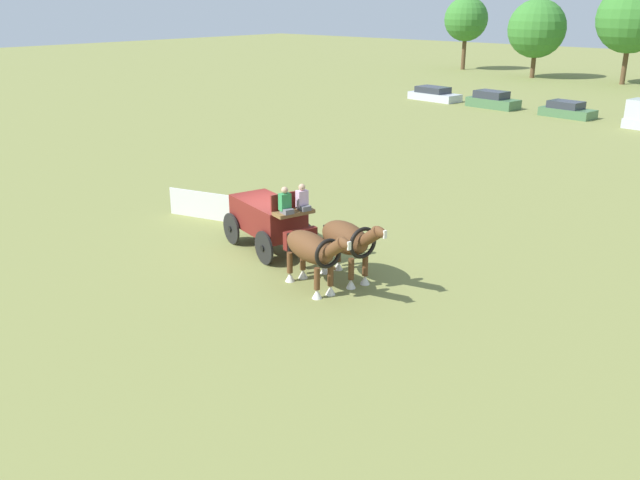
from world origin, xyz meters
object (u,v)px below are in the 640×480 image
show_wagon (270,218)px  parked_vehicle_c (567,110)px  draft_horse_off (312,250)px  draft_horse_near (347,240)px  parked_vehicle_a (434,94)px  parked_vehicle_b (492,100)px

show_wagon → parked_vehicle_c: show_wagon is taller
draft_horse_off → parked_vehicle_c: (-7.37, 35.97, -0.78)m
show_wagon → draft_horse_near: bearing=-4.2°
show_wagon → parked_vehicle_a: bearing=114.6°
draft_horse_off → parked_vehicle_a: size_ratio=0.67×
draft_horse_near → draft_horse_off: 1.30m
parked_vehicle_b → parked_vehicle_c: bearing=-3.6°
draft_horse_near → parked_vehicle_c: (-7.67, 34.70, -0.83)m
show_wagon → parked_vehicle_a: (-16.11, 35.23, -0.69)m
show_wagon → draft_horse_near: show_wagon is taller
draft_horse_off → parked_vehicle_c: size_ratio=0.78×
draft_horse_near → draft_horse_off: (-0.30, -1.26, -0.05)m
draft_horse_near → parked_vehicle_b: draft_horse_near is taller
parked_vehicle_a → parked_vehicle_c: bearing=-3.7°
draft_horse_off → parked_vehicle_a: draft_horse_off is taller
draft_horse_off → parked_vehicle_c: draft_horse_off is taller
parked_vehicle_b → parked_vehicle_c: 6.36m
show_wagon → draft_horse_near: (3.71, -0.27, 0.15)m
show_wagon → parked_vehicle_a: size_ratio=1.26×
draft_horse_near → parked_vehicle_b: bearing=111.8°
show_wagon → parked_vehicle_c: bearing=96.6°
parked_vehicle_c → parked_vehicle_a: bearing=176.3°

